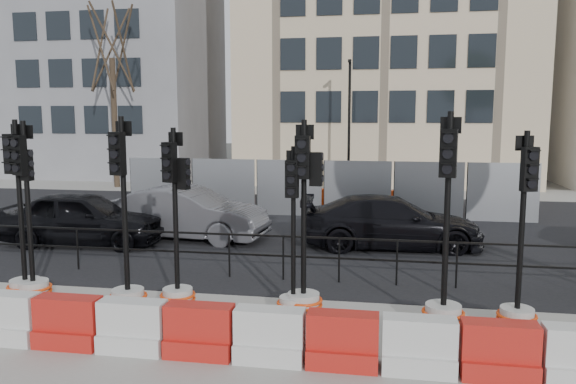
% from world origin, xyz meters
% --- Properties ---
extents(ground, '(120.00, 120.00, 0.00)m').
position_xyz_m(ground, '(0.00, 0.00, 0.00)').
color(ground, '#51514C').
rests_on(ground, ground).
extents(sidewalk_near, '(40.00, 6.00, 0.02)m').
position_xyz_m(sidewalk_near, '(0.00, -3.00, 0.01)').
color(sidewalk_near, gray).
rests_on(sidewalk_near, ground).
extents(road, '(40.00, 14.00, 0.03)m').
position_xyz_m(road, '(0.00, 7.00, 0.01)').
color(road, black).
rests_on(road, ground).
extents(sidewalk_far, '(40.00, 4.00, 0.02)m').
position_xyz_m(sidewalk_far, '(0.00, 16.00, 0.01)').
color(sidewalk_far, gray).
rests_on(sidewalk_far, ground).
extents(building_grey, '(11.00, 9.06, 14.00)m').
position_xyz_m(building_grey, '(-14.00, 21.99, 7.00)').
color(building_grey, gray).
rests_on(building_grey, ground).
extents(building_cream, '(15.00, 10.06, 18.00)m').
position_xyz_m(building_cream, '(2.00, 21.99, 9.00)').
color(building_cream, beige).
rests_on(building_cream, ground).
extents(kerb_railing, '(18.00, 0.04, 1.00)m').
position_xyz_m(kerb_railing, '(0.00, 1.20, 0.69)').
color(kerb_railing, black).
rests_on(kerb_railing, ground).
extents(heras_fencing, '(14.33, 1.72, 2.00)m').
position_xyz_m(heras_fencing, '(-0.01, 9.80, 0.68)').
color(heras_fencing, '#93969B').
rests_on(heras_fencing, ground).
extents(lamp_post_far, '(0.12, 0.56, 6.00)m').
position_xyz_m(lamp_post_far, '(0.50, 14.98, 3.22)').
color(lamp_post_far, black).
rests_on(lamp_post_far, ground).
extents(tree_bare_far, '(2.00, 2.00, 9.00)m').
position_xyz_m(tree_bare_far, '(-11.00, 15.50, 6.65)').
color(tree_bare_far, '#473828').
rests_on(tree_bare_far, ground).
extents(barrier_row, '(14.65, 0.50, 0.80)m').
position_xyz_m(barrier_row, '(0.00, -2.80, 0.37)').
color(barrier_row, red).
rests_on(barrier_row, ground).
extents(traffic_signal_a, '(0.68, 0.68, 3.45)m').
position_xyz_m(traffic_signal_a, '(-4.46, -0.99, 0.71)').
color(traffic_signal_a, silver).
rests_on(traffic_signal_a, ground).
extents(traffic_signal_b, '(0.68, 0.68, 3.47)m').
position_xyz_m(traffic_signal_b, '(-4.65, -0.94, 0.83)').
color(traffic_signal_b, silver).
rests_on(traffic_signal_b, ground).
extents(traffic_signal_c, '(0.70, 0.70, 3.53)m').
position_xyz_m(traffic_signal_c, '(-2.43, -1.20, 0.73)').
color(traffic_signal_c, silver).
rests_on(traffic_signal_c, ground).
extents(traffic_signal_d, '(0.66, 0.66, 3.33)m').
position_xyz_m(traffic_signal_d, '(-1.58, -0.93, 0.79)').
color(traffic_signal_d, silver).
rests_on(traffic_signal_d, ground).
extents(traffic_signal_e, '(0.60, 0.60, 3.02)m').
position_xyz_m(traffic_signal_e, '(0.56, -0.93, 0.62)').
color(traffic_signal_e, silver).
rests_on(traffic_signal_e, ground).
extents(traffic_signal_f, '(0.68, 0.68, 3.47)m').
position_xyz_m(traffic_signal_f, '(0.75, -0.86, 0.83)').
color(traffic_signal_f, silver).
rests_on(traffic_signal_f, ground).
extents(traffic_signal_g, '(0.71, 0.71, 3.61)m').
position_xyz_m(traffic_signal_g, '(3.11, -1.12, 0.75)').
color(traffic_signal_g, silver).
rests_on(traffic_signal_g, ground).
extents(traffic_signal_h, '(0.65, 0.65, 3.31)m').
position_xyz_m(traffic_signal_h, '(4.31, -0.98, 0.68)').
color(traffic_signal_h, silver).
rests_on(traffic_signal_h, ground).
extents(car_a, '(2.35, 4.64, 1.50)m').
position_xyz_m(car_a, '(-6.01, 3.59, 0.75)').
color(car_a, black).
rests_on(car_a, ground).
extents(car_b, '(2.58, 4.96, 1.52)m').
position_xyz_m(car_b, '(-3.46, 4.76, 0.76)').
color(car_b, '#505156').
rests_on(car_b, ground).
extents(car_c, '(2.88, 5.21, 1.40)m').
position_xyz_m(car_c, '(2.30, 4.70, 0.70)').
color(car_c, black).
rests_on(car_c, ground).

